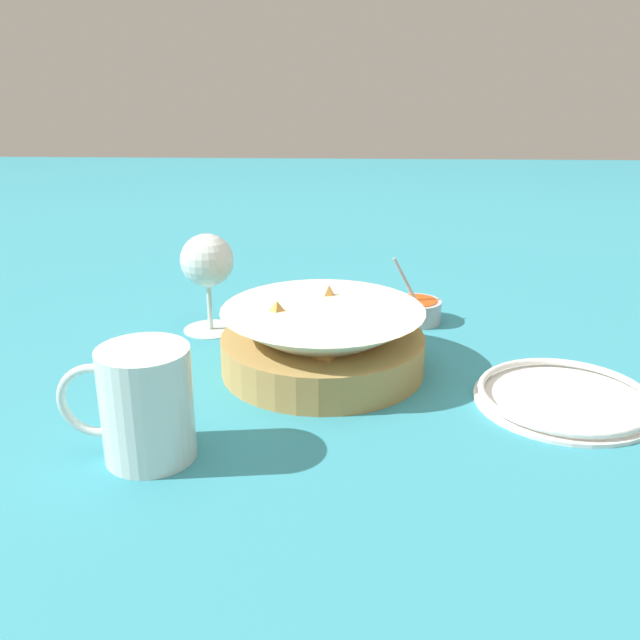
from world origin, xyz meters
TOP-DOWN VIEW (x-y plane):
  - ground_plane at (0.00, 0.00)m, footprint 4.00×4.00m
  - food_basket at (0.03, -0.04)m, footprint 0.25×0.25m
  - sauce_cup at (-0.10, -0.22)m, footprint 0.07×0.07m
  - wine_glass at (0.19, -0.17)m, footprint 0.08×0.08m
  - beer_mug at (0.19, 0.17)m, footprint 0.13×0.09m
  - side_plate at (-0.25, 0.04)m, footprint 0.20×0.20m

SIDE VIEW (x-z plane):
  - ground_plane at x=0.00m, z-range 0.00..0.00m
  - side_plate at x=-0.25m, z-range 0.00..0.01m
  - sauce_cup at x=-0.10m, z-range -0.03..0.07m
  - food_basket at x=0.03m, z-range -0.01..0.08m
  - beer_mug at x=0.19m, z-range 0.00..0.11m
  - wine_glass at x=0.19m, z-range 0.03..0.17m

